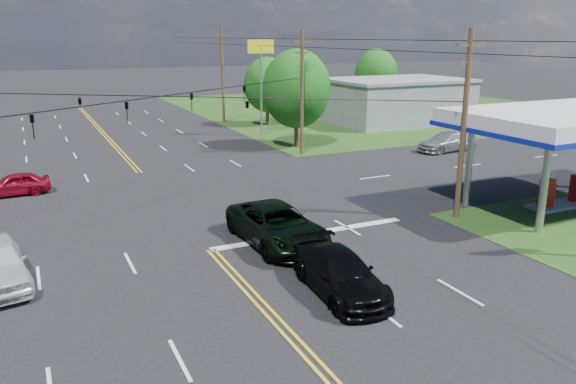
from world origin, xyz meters
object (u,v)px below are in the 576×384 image
tree_right_b (267,85)px  suv_black (340,273)px  retail_ne (396,102)px  pole_ne (302,92)px  gas_canopy (572,122)px  pole_right_far (222,74)px  pole_se (464,124)px  tree_right_a (296,89)px  tree_far_r (376,74)px  pickup_dkgreen (277,225)px

tree_right_b → suv_black: (-13.50, -38.07, -3.45)m
retail_ne → pole_ne: pole_ne is taller
tree_right_b → retail_ne: bearing=-16.5°
gas_canopy → pole_right_far: size_ratio=1.22×
pole_se → pole_ne: size_ratio=1.00×
pole_right_far → gas_canopy: bearing=-80.3°
tree_right_a → tree_far_r: (20.00, 18.00, -0.33)m
gas_canopy → pickup_dkgreen: (-16.50, 1.50, -3.83)m
tree_right_a → suv_black: (-11.00, -26.07, -4.11)m
pole_right_far → pickup_dkgreen: pole_right_far is taller
retail_ne → tree_right_b: 14.22m
gas_canopy → pole_ne: (-6.50, 19.00, 0.20)m
tree_far_r → pole_ne: bearing=-135.0°
tree_right_b → pickup_dkgreen: tree_right_b is taller
pole_ne → tree_right_b: (3.50, 15.00, -0.70)m
gas_canopy → tree_far_r: size_ratio=1.60×
tree_right_b → tree_far_r: bearing=18.9°
retail_ne → tree_right_b: tree_right_b is taller
pole_ne → pole_right_far: size_ratio=0.95×
retail_ne → pole_right_far: pole_right_far is taller
pickup_dkgreen → pole_ne: bearing=58.9°
tree_right_a → tree_right_b: tree_right_a is taller
pole_ne → suv_black: (-10.00, -23.07, -4.15)m
tree_right_a → pickup_dkgreen: (-11.00, -20.50, -3.99)m
retail_ne → gas_canopy: size_ratio=1.15×
pole_ne → pole_right_far: 19.00m
gas_canopy → tree_right_b: bearing=95.0°
gas_canopy → pole_se: pole_se is taller
pole_ne → pickup_dkgreen: 20.56m
gas_canopy → tree_right_a: (-5.50, 22.00, 0.16)m
pole_se → retail_ne: bearing=59.6°
retail_ne → pole_se: pole_se is taller
retail_ne → suv_black: 43.50m
gas_canopy → tree_right_b: tree_right_b is taller
tree_right_a → gas_canopy: bearing=-76.0°
gas_canopy → pole_ne: size_ratio=1.28×
pole_ne → pickup_dkgreen: size_ratio=1.50×
pole_se → tree_right_a: 21.02m
pickup_dkgreen → tree_right_a: bearing=60.4°
retail_ne → tree_right_b: bearing=163.5°
pickup_dkgreen → tree_right_b: bearing=66.1°
gas_canopy → pickup_dkgreen: gas_canopy is taller
pole_ne → suv_black: size_ratio=1.81×
pickup_dkgreen → suv_black: 5.57m
gas_canopy → pole_se: bearing=171.3°
pickup_dkgreen → suv_black: (0.00, -5.57, -0.12)m
retail_ne → pole_se: 33.72m
pole_se → pole_ne: same height
tree_far_r → suv_black: 54.02m
retail_ne → pole_ne: (-17.00, -11.00, 2.72)m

